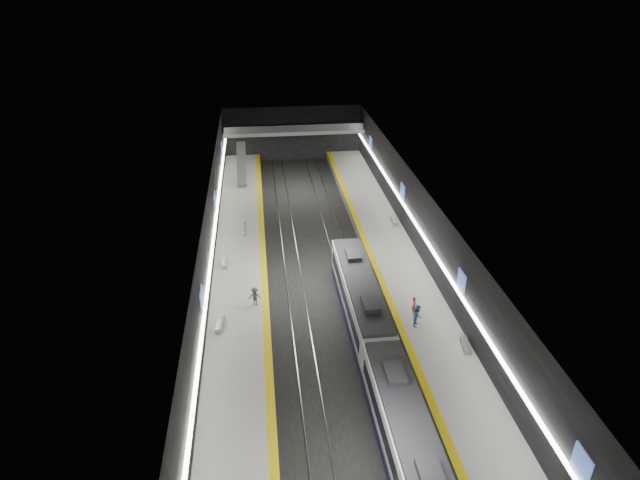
{
  "coord_description": "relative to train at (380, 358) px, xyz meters",
  "views": [
    {
      "loc": [
        -5.16,
        -41.49,
        27.09
      ],
      "look_at": [
        0.4,
        4.88,
        2.2
      ],
      "focal_mm": 30.0,
      "sensor_mm": 36.0,
      "label": 1
    }
  ],
  "objects": [
    {
      "name": "bench_left_far",
      "position": [
        -11.47,
        16.15,
        -1.0
      ],
      "size": [
        0.46,
        1.64,
        0.4
      ],
      "primitive_type": "cube",
      "rotation": [
        0.0,
        0.0,
        -0.0
      ],
      "color": "#99999E",
      "rests_on": "platform_left"
    },
    {
      "name": "tactile_strip_right",
      "position": [
        2.8,
        13.06,
        -1.18
      ],
      "size": [
        0.6,
        70.0,
        0.02
      ],
      "primitive_type": "cube",
      "color": "#DBBC0B",
      "rests_on": "platform_right"
    },
    {
      "name": "ground",
      "position": [
        -2.5,
        13.06,
        -2.2
      ],
      "size": [
        70.0,
        70.0,
        0.0
      ],
      "primitive_type": "plane",
      "color": "black",
      "rests_on": "ground"
    },
    {
      "name": "ceiling",
      "position": [
        -2.5,
        13.06,
        5.8
      ],
      "size": [
        20.0,
        70.0,
        0.04
      ],
      "primitive_type": "cube",
      "rotation": [
        3.14,
        0.0,
        0.0
      ],
      "color": "beige",
      "rests_on": "wall_left"
    },
    {
      "name": "platform_right",
      "position": [
        5.0,
        13.06,
        -1.7
      ],
      "size": [
        5.0,
        70.0,
        1.0
      ],
      "primitive_type": "cube",
      "color": "slate",
      "rests_on": "ground"
    },
    {
      "name": "passenger_right_a",
      "position": [
        4.28,
        6.4,
        -0.39
      ],
      "size": [
        0.48,
        0.64,
        1.62
      ],
      "primitive_type": "imported",
      "rotation": [
        0.0,
        0.0,
        1.41
      ],
      "color": "#AC4840",
      "rests_on": "platform_right"
    },
    {
      "name": "bench_left_near",
      "position": [
        -11.43,
        6.48,
        -0.98
      ],
      "size": [
        0.76,
        1.85,
        0.44
      ],
      "primitive_type": "cube",
      "rotation": [
        0.0,
        0.0,
        -0.15
      ],
      "color": "#99999E",
      "rests_on": "platform_left"
    },
    {
      "name": "passenger_left_a",
      "position": [
        -9.5,
        22.16,
        -0.36
      ],
      "size": [
        0.6,
        1.04,
        1.67
      ],
      "primitive_type": "imported",
      "rotation": [
        0.0,
        0.0,
        -1.78
      ],
      "color": "silver",
      "rests_on": "platform_left"
    },
    {
      "name": "passenger_right_b",
      "position": [
        4.14,
        4.89,
        -0.25
      ],
      "size": [
        1.06,
        1.15,
        1.89
      ],
      "primitive_type": "imported",
      "rotation": [
        0.0,
        0.0,
        1.09
      ],
      "color": "teal",
      "rests_on": "platform_right"
    },
    {
      "name": "cove_light_left",
      "position": [
        -12.3,
        13.06,
        1.6
      ],
      "size": [
        0.25,
        68.6,
        0.12
      ],
      "primitive_type": "cube",
      "color": "white",
      "rests_on": "wall_left"
    },
    {
      "name": "cove_light_right",
      "position": [
        7.3,
        13.06,
        1.6
      ],
      "size": [
        0.25,
        68.6,
        0.12
      ],
      "primitive_type": "cube",
      "color": "white",
      "rests_on": "wall_right"
    },
    {
      "name": "tactile_strip_left",
      "position": [
        -7.8,
        13.06,
        -1.18
      ],
      "size": [
        0.6,
        70.0,
        0.02
      ],
      "primitive_type": "cube",
      "color": "#DBBC0B",
      "rests_on": "platform_left"
    },
    {
      "name": "escalator",
      "position": [
        -10.0,
        39.06,
        0.7
      ],
      "size": [
        1.2,
        7.5,
        3.92
      ],
      "primitive_type": "cube",
      "rotation": [
        0.44,
        0.0,
        0.0
      ],
      "color": "#99999E",
      "rests_on": "platform_left"
    },
    {
      "name": "mezzanine_bridge",
      "position": [
        -2.5,
        45.99,
        2.84
      ],
      "size": [
        20.0,
        3.0,
        1.5
      ],
      "color": "gray",
      "rests_on": "wall_left"
    },
    {
      "name": "platform_left",
      "position": [
        -10.0,
        13.06,
        -1.7
      ],
      "size": [
        5.0,
        70.0,
        1.0
      ],
      "primitive_type": "cube",
      "color": "slate",
      "rests_on": "ground"
    },
    {
      "name": "passenger_left_b",
      "position": [
        -8.64,
        9.26,
        -0.37
      ],
      "size": [
        1.09,
        0.65,
        1.66
      ],
      "primitive_type": "imported",
      "rotation": [
        0.0,
        0.0,
        3.11
      ],
      "color": "#3C3B42",
      "rests_on": "platform_left"
    },
    {
      "name": "wall_back",
      "position": [
        -2.5,
        48.06,
        1.8
      ],
      "size": [
        20.0,
        0.04,
        8.0
      ],
      "primitive_type": "cube",
      "color": "black",
      "rests_on": "ground"
    },
    {
      "name": "tile_surface_right",
      "position": [
        5.0,
        13.06,
        -1.19
      ],
      "size": [
        5.0,
        70.0,
        0.02
      ],
      "primitive_type": "cube",
      "color": "#9E9E99",
      "rests_on": "platform_right"
    },
    {
      "name": "wall_left",
      "position": [
        -12.5,
        13.06,
        1.8
      ],
      "size": [
        0.04,
        70.0,
        8.0
      ],
      "primitive_type": "cube",
      "color": "black",
      "rests_on": "ground"
    },
    {
      "name": "train",
      "position": [
        0.0,
        0.0,
        0.0
      ],
      "size": [
        2.69,
        30.04,
        3.6
      ],
      "color": "#10133B",
      "rests_on": "ground"
    },
    {
      "name": "ad_posters",
      "position": [
        -2.5,
        14.06,
        2.3
      ],
      "size": [
        19.94,
        53.5,
        2.2
      ],
      "color": "#4160C5",
      "rests_on": "wall_left"
    },
    {
      "name": "bench_right_far",
      "position": [
        6.81,
        23.23,
        -0.96
      ],
      "size": [
        0.61,
        1.97,
        0.48
      ],
      "primitive_type": "cube",
      "rotation": [
        0.0,
        0.0,
        -0.04
      ],
      "color": "#99999E",
      "rests_on": "platform_right"
    },
    {
      "name": "bench_right_near",
      "position": [
        7.0,
        1.77,
        -0.99
      ],
      "size": [
        0.73,
        1.77,
        0.42
      ],
      "primitive_type": "cube",
      "rotation": [
        0.0,
        0.0,
        -0.15
      ],
      "color": "#99999E",
      "rests_on": "platform_right"
    },
    {
      "name": "tile_surface_left",
      "position": [
        -10.0,
        13.06,
        -1.19
      ],
      "size": [
        5.0,
        70.0,
        0.02
      ],
      "primitive_type": "cube",
      "color": "#9E9E99",
      "rests_on": "platform_left"
    },
    {
      "name": "rails",
      "position": [
        -2.5,
        13.06,
        -2.14
      ],
      "size": [
        6.52,
        70.0,
        0.12
      ],
      "color": "gray",
      "rests_on": "ground"
    },
    {
      "name": "wall_right",
      "position": [
        7.5,
        13.06,
        1.8
      ],
      "size": [
        0.04,
        70.0,
        8.0
      ],
      "primitive_type": "cube",
      "color": "black",
      "rests_on": "ground"
    }
  ]
}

